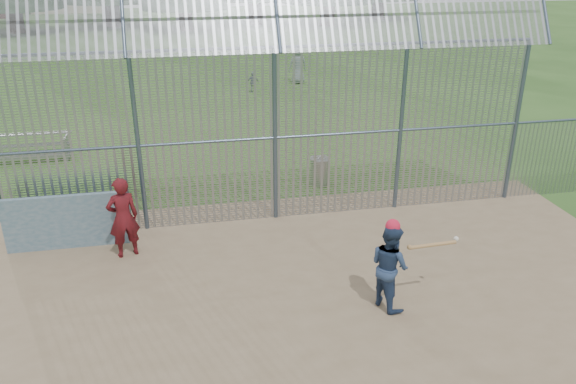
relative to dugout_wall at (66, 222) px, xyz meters
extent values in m
plane|color=#2D511E|center=(4.60, -2.90, -0.62)|extent=(120.00, 120.00, 0.00)
cube|color=#756047|center=(4.60, -3.40, -0.61)|extent=(14.00, 10.00, 0.02)
cube|color=#38566B|center=(0.00, 0.00, 0.00)|extent=(2.50, 0.12, 1.20)
imported|color=navy|center=(5.92, -3.35, 0.19)|extent=(0.82, 0.93, 1.59)
imported|color=maroon|center=(1.24, -0.59, 0.27)|extent=(0.73, 0.59, 1.73)
imported|color=slate|center=(8.26, 15.08, 0.26)|extent=(0.91, 0.64, 1.76)
imported|color=slate|center=(5.88, 13.54, -0.16)|extent=(0.56, 0.28, 0.92)
sphere|color=red|center=(5.92, -3.35, 0.97)|extent=(0.25, 0.25, 0.25)
cylinder|color=#AA7F4C|center=(6.62, -3.50, 0.62)|extent=(0.85, 0.11, 0.07)
sphere|color=#AA7F4C|center=(6.19, -3.50, 0.62)|extent=(0.09, 0.09, 0.09)
sphere|color=white|center=(7.14, -3.32, 0.59)|extent=(0.09, 0.09, 0.09)
cylinder|color=gray|center=(6.15, 2.46, -0.27)|extent=(0.52, 0.52, 0.70)
cylinder|color=#9EA0A5|center=(6.15, 2.46, 0.10)|extent=(0.56, 0.56, 0.05)
sphere|color=#9EA0A5|center=(6.15, 2.46, 0.15)|extent=(0.10, 0.10, 0.10)
cube|color=gray|center=(-2.33, 5.76, -0.42)|extent=(3.00, 0.25, 0.05)
cube|color=gray|center=(-2.33, 6.11, -0.17)|extent=(3.00, 0.25, 0.05)
cube|color=slate|center=(-2.33, 6.46, 0.08)|extent=(3.00, 0.25, 0.05)
cube|color=gray|center=(-0.93, 6.11, -0.27)|extent=(0.06, 0.90, 0.70)
cylinder|color=#47566B|center=(1.60, 0.60, 1.38)|extent=(0.10, 0.10, 4.00)
cylinder|color=#47566B|center=(4.60, 0.60, 1.38)|extent=(0.10, 0.10, 4.00)
cylinder|color=#47566B|center=(7.60, 0.60, 1.38)|extent=(0.10, 0.10, 4.00)
cylinder|color=#47566B|center=(10.60, 0.60, 1.38)|extent=(0.10, 0.10, 4.00)
cylinder|color=#47566B|center=(4.60, 0.60, 3.38)|extent=(12.00, 0.07, 0.07)
cylinder|color=#47566B|center=(4.60, 0.60, 1.38)|extent=(12.00, 0.06, 0.06)
cube|color=gray|center=(4.60, 0.60, 1.38)|extent=(12.00, 0.02, 4.00)
cube|color=gray|center=(4.60, 0.23, 4.03)|extent=(12.00, 0.77, 1.31)
cylinder|color=#47566B|center=(10.60, 0.60, 0.38)|extent=(0.08, 0.08, 2.00)
cylinder|color=#332319|center=(-9.40, 37.10, 0.91)|extent=(1.19, 1.19, 3.06)
cylinder|color=#332319|center=(-2.40, 40.10, 1.09)|extent=(1.33, 1.33, 3.42)
cylinder|color=#332319|center=(3.60, 36.10, 0.82)|extent=(1.12, 1.12, 2.88)
cylinder|color=#332319|center=(9.60, 39.10, 1.18)|extent=(1.40, 1.40, 3.60)
cylinder|color=#332319|center=(15.60, 37.10, 1.00)|extent=(1.26, 1.26, 3.24)
cylinder|color=#332319|center=(21.60, 41.10, 0.91)|extent=(1.19, 1.19, 3.06)
camera|label=1|loc=(2.52, -11.32, 5.25)|focal=35.00mm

